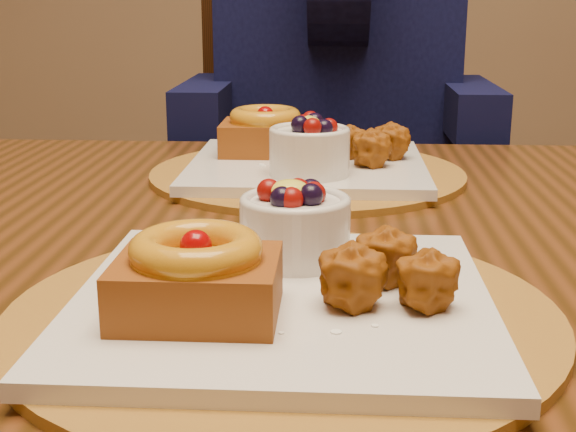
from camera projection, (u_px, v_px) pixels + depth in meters
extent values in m
cube|color=#321D09|center=(298.00, 249.00, 0.77)|extent=(1.60, 0.90, 0.04)
cylinder|color=brown|center=(283.00, 314.00, 0.55)|extent=(0.38, 0.38, 0.01)
cube|color=silver|center=(283.00, 301.00, 0.55)|extent=(0.28, 0.28, 0.01)
cube|color=#551C08|center=(197.00, 287.00, 0.50)|extent=(0.10, 0.08, 0.04)
torus|color=#A45B0A|center=(196.00, 249.00, 0.50)|extent=(0.08, 0.08, 0.02)
sphere|color=#810202|center=(196.00, 246.00, 0.50)|extent=(0.02, 0.02, 0.02)
sphere|color=#96470A|center=(385.00, 258.00, 0.56)|extent=(0.04, 0.04, 0.04)
sphere|color=#96470A|center=(351.00, 279.00, 0.52)|extent=(0.04, 0.04, 0.04)
sphere|color=#96470A|center=(426.00, 281.00, 0.51)|extent=(0.04, 0.04, 0.04)
cylinder|color=silver|center=(295.00, 231.00, 0.61)|extent=(0.08, 0.08, 0.05)
torus|color=silver|center=(295.00, 201.00, 0.60)|extent=(0.08, 0.08, 0.01)
ellipsoid|color=yellow|center=(290.00, 190.00, 0.60)|extent=(0.03, 0.03, 0.02)
cylinder|color=brown|center=(307.00, 174.00, 0.97)|extent=(0.38, 0.38, 0.01)
cube|color=silver|center=(307.00, 166.00, 0.97)|extent=(0.28, 0.28, 0.01)
cube|color=#551C08|center=(265.00, 138.00, 1.01)|extent=(0.11, 0.09, 0.04)
torus|color=#A45B0A|center=(265.00, 116.00, 1.00)|extent=(0.09, 0.09, 0.02)
sphere|color=#810202|center=(265.00, 115.00, 1.00)|extent=(0.02, 0.02, 0.02)
sphere|color=#96470A|center=(370.00, 150.00, 0.93)|extent=(0.04, 0.04, 0.04)
sphere|color=#96470A|center=(348.00, 142.00, 0.98)|extent=(0.04, 0.04, 0.04)
sphere|color=#96470A|center=(390.00, 142.00, 0.98)|extent=(0.04, 0.04, 0.04)
cylinder|color=silver|center=(309.00, 153.00, 0.89)|extent=(0.09, 0.09, 0.05)
torus|color=silver|center=(310.00, 131.00, 0.88)|extent=(0.09, 0.09, 0.01)
ellipsoid|color=yellow|center=(306.00, 123.00, 0.88)|extent=(0.03, 0.03, 0.02)
cube|color=black|center=(287.00, 263.00, 1.48)|extent=(0.57, 0.57, 0.04)
cylinder|color=black|center=(141.00, 425.00, 1.41)|extent=(0.04, 0.04, 0.47)
cylinder|color=black|center=(225.00, 333.00, 1.80)|extent=(0.04, 0.04, 0.47)
cylinder|color=black|center=(409.00, 356.00, 1.68)|extent=(0.04, 0.04, 0.47)
cube|color=black|center=(318.00, 111.00, 1.61)|extent=(0.47, 0.14, 0.50)
cube|color=black|center=(337.00, 87.00, 1.47)|extent=(0.42, 0.22, 0.60)
cube|color=black|center=(208.00, 106.00, 1.37)|extent=(0.08, 0.30, 0.08)
cube|color=black|center=(469.00, 108.00, 1.35)|extent=(0.08, 0.30, 0.08)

